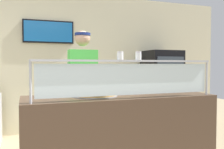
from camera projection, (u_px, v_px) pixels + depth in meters
The scene contains 9 objects.
shop_rear_unit at pixel (77, 62), 4.93m from camera, with size 6.53×0.13×2.70m.
serving_counter at pixel (120, 137), 2.81m from camera, with size 2.13×0.69×0.95m, color #4C3828.
sneeze_guard at pixel (130, 74), 2.51m from camera, with size 1.96×0.06×0.40m.
pizza_tray at pixel (94, 95), 2.73m from camera, with size 0.51×0.51×0.04m.
pizza_server at pixel (92, 93), 2.69m from camera, with size 0.07×0.28×0.01m, color #ADAFB7.
parmesan_shaker at pixel (120, 56), 2.47m from camera, with size 0.07×0.07×0.08m.
pepper_flake_shaker at pixel (138, 56), 2.54m from camera, with size 0.06×0.06×0.09m.
worker_figure at pixel (83, 86), 3.37m from camera, with size 0.41×0.50×1.76m.
drink_fridge at pixel (161, 89), 5.09m from camera, with size 0.69×0.67×1.58m.
Camera 1 is at (0.04, -2.24, 1.30)m, focal length 39.51 mm.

